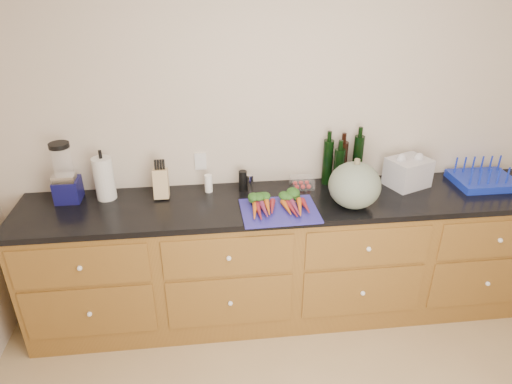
{
  "coord_description": "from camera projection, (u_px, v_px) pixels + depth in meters",
  "views": [
    {
      "loc": [
        -0.55,
        -1.36,
        2.38
      ],
      "look_at": [
        -0.25,
        1.2,
        1.06
      ],
      "focal_mm": 32.0,
      "sensor_mm": 36.0,
      "label": 1
    }
  ],
  "objects": [
    {
      "name": "grocery_bag",
      "position": [
        408.0,
        172.0,
        3.21
      ],
      "size": [
        0.33,
        0.3,
        0.2
      ],
      "primitive_type": null,
      "rotation": [
        0.0,
        0.0,
        0.38
      ],
      "color": "silver",
      "rests_on": "countertop"
    },
    {
      "name": "dish_rack",
      "position": [
        484.0,
        179.0,
        3.26
      ],
      "size": [
        0.42,
        0.33,
        0.17
      ],
      "color": "#1429B3",
      "rests_on": "countertop"
    },
    {
      "name": "paper_towel",
      "position": [
        104.0,
        178.0,
        3.01
      ],
      "size": [
        0.13,
        0.13,
        0.29
      ],
      "primitive_type": "cylinder",
      "color": "silver",
      "rests_on": "countertop"
    },
    {
      "name": "countertop",
      "position": [
        292.0,
        202.0,
        3.07
      ],
      "size": [
        3.64,
        0.62,
        0.04
      ],
      "primitive_type": "cube",
      "color": "black",
      "rests_on": "cabinets"
    },
    {
      "name": "wall_back",
      "position": [
        285.0,
        132.0,
        3.19
      ],
      "size": [
        4.1,
        0.05,
        2.6
      ],
      "primitive_type": "cube",
      "color": "beige",
      "rests_on": "ground"
    },
    {
      "name": "cabinets",
      "position": [
        290.0,
        259.0,
        3.28
      ],
      "size": [
        3.6,
        0.64,
        0.9
      ],
      "color": "brown",
      "rests_on": "ground"
    },
    {
      "name": "squash",
      "position": [
        355.0,
        185.0,
        2.91
      ],
      "size": [
        0.33,
        0.33,
        0.3
      ],
      "primitive_type": "ellipsoid",
      "color": "#586857",
      "rests_on": "countertop"
    },
    {
      "name": "blender_appliance",
      "position": [
        65.0,
        176.0,
        2.97
      ],
      "size": [
        0.16,
        0.16,
        0.41
      ],
      "color": "#11104D",
      "rests_on": "countertop"
    },
    {
      "name": "knife_block",
      "position": [
        161.0,
        184.0,
        3.06
      ],
      "size": [
        0.1,
        0.1,
        0.2
      ],
      "primitive_type": "cube",
      "color": "tan",
      "rests_on": "countertop"
    },
    {
      "name": "grinder_pepper",
      "position": [
        243.0,
        181.0,
        3.16
      ],
      "size": [
        0.06,
        0.06,
        0.14
      ],
      "primitive_type": "cylinder",
      "color": "black",
      "rests_on": "countertop"
    },
    {
      "name": "carrots",
      "position": [
        278.0,
        204.0,
        2.93
      ],
      "size": [
        0.38,
        0.28,
        0.05
      ],
      "color": "orange",
      "rests_on": "cutting_board"
    },
    {
      "name": "bottles",
      "position": [
        342.0,
        163.0,
        3.22
      ],
      "size": [
        0.29,
        0.15,
        0.35
      ],
      "color": "black",
      "rests_on": "countertop"
    },
    {
      "name": "tomato_box",
      "position": [
        302.0,
        183.0,
        3.21
      ],
      "size": [
        0.16,
        0.13,
        0.07
      ],
      "primitive_type": "cube",
      "color": "white",
      "rests_on": "countertop"
    },
    {
      "name": "cutting_board",
      "position": [
        279.0,
        211.0,
        2.91
      ],
      "size": [
        0.49,
        0.38,
        0.01
      ],
      "primitive_type": "cube",
      "rotation": [
        0.0,
        0.0,
        0.02
      ],
      "color": "navy",
      "rests_on": "countertop"
    },
    {
      "name": "canister_chrome",
      "position": [
        250.0,
        182.0,
        3.17
      ],
      "size": [
        0.05,
        0.05,
        0.11
      ],
      "primitive_type": "cylinder",
      "color": "silver",
      "rests_on": "countertop"
    },
    {
      "name": "grinder_salt",
      "position": [
        208.0,
        183.0,
        3.14
      ],
      "size": [
        0.05,
        0.05,
        0.12
      ],
      "primitive_type": "cylinder",
      "color": "white",
      "rests_on": "countertop"
    }
  ]
}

